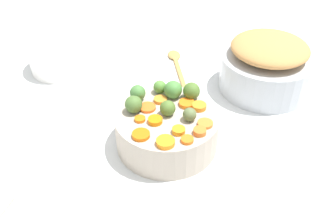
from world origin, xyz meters
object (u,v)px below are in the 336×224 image
(wooden_spoon, at_px, (178,67))
(casserole_dish, at_px, (60,56))
(serving_bowl_carrots, at_px, (168,130))
(metal_pot, at_px, (265,73))

(wooden_spoon, relative_size, casserole_dish, 1.50)
(casserole_dish, bearing_deg, serving_bowl_carrots, -21.27)
(wooden_spoon, xyz_separation_m, casserole_dish, (-0.33, -0.15, 0.04))
(casserole_dish, bearing_deg, wooden_spoon, 24.90)
(serving_bowl_carrots, height_order, casserole_dish, serving_bowl_carrots)
(wooden_spoon, bearing_deg, serving_bowl_carrots, -69.66)
(serving_bowl_carrots, xyz_separation_m, metal_pot, (0.14, 0.33, 0.01))
(metal_pot, relative_size, casserole_dish, 1.37)
(wooden_spoon, height_order, casserole_dish, casserole_dish)
(serving_bowl_carrots, relative_size, wooden_spoon, 0.85)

